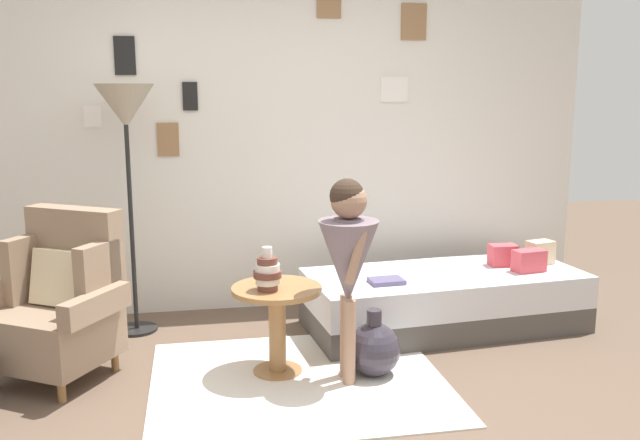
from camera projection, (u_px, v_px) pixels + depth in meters
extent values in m
plane|color=brown|center=(325.00, 421.00, 3.41)|extent=(12.00, 12.00, 0.00)
cube|color=silver|center=(276.00, 137.00, 5.04)|extent=(4.80, 0.10, 2.60)
cube|color=black|center=(190.00, 96.00, 4.82)|extent=(0.11, 0.02, 0.20)
cube|color=silver|center=(190.00, 96.00, 4.82)|extent=(0.08, 0.01, 0.16)
cube|color=olive|center=(414.00, 22.00, 5.02)|extent=(0.19, 0.02, 0.26)
cube|color=slate|center=(414.00, 22.00, 5.01)|extent=(0.15, 0.01, 0.21)
cube|color=black|center=(125.00, 56.00, 4.69)|extent=(0.14, 0.02, 0.26)
cube|color=#B7B7B2|center=(125.00, 56.00, 4.68)|extent=(0.11, 0.01, 0.21)
cube|color=white|center=(93.00, 116.00, 4.72)|extent=(0.12, 0.02, 0.15)
cube|color=slate|center=(93.00, 116.00, 4.72)|extent=(0.09, 0.01, 0.12)
cube|color=white|center=(394.00, 89.00, 5.08)|extent=(0.21, 0.02, 0.18)
cube|color=#B2B2AE|center=(394.00, 89.00, 5.08)|extent=(0.16, 0.01, 0.14)
cube|color=olive|center=(329.00, 1.00, 4.87)|extent=(0.18, 0.02, 0.23)
cube|color=slate|center=(329.00, 1.00, 4.87)|extent=(0.14, 0.01, 0.18)
cube|color=olive|center=(168.00, 139.00, 4.85)|extent=(0.15, 0.02, 0.24)
cube|color=gray|center=(168.00, 139.00, 4.84)|extent=(0.12, 0.01, 0.19)
cube|color=silver|center=(298.00, 381.00, 3.86)|extent=(1.66, 1.42, 0.01)
cylinder|color=olive|center=(62.00, 392.00, 3.60)|extent=(0.04, 0.04, 0.12)
cylinder|color=olive|center=(51.00, 350.00, 4.18)|extent=(0.04, 0.04, 0.12)
cylinder|color=olive|center=(115.00, 361.00, 4.01)|extent=(0.04, 0.04, 0.12)
cube|color=#8C725B|center=(53.00, 335.00, 3.85)|extent=(0.80, 0.79, 0.30)
cube|color=#8C725B|center=(76.00, 253.00, 3.98)|extent=(0.58, 0.43, 0.55)
cube|color=#8C725B|center=(26.00, 268.00, 3.97)|extent=(0.23, 0.30, 0.39)
cube|color=#8C725B|center=(98.00, 277.00, 3.78)|extent=(0.23, 0.30, 0.39)
cube|color=#8C725B|center=(3.00, 293.00, 3.91)|extent=(0.34, 0.48, 0.14)
cube|color=#8C725B|center=(96.00, 305.00, 3.67)|extent=(0.34, 0.48, 0.14)
cube|color=beige|center=(62.00, 278.00, 3.88)|extent=(0.39, 0.33, 0.33)
cube|color=#4C4742|center=(443.00, 315.00, 4.74)|extent=(1.97, 0.97, 0.18)
cube|color=silver|center=(444.00, 288.00, 4.70)|extent=(1.97, 0.97, 0.22)
cube|color=beige|center=(540.00, 252.00, 4.89)|extent=(0.21, 0.16, 0.17)
cube|color=#D64C56|center=(529.00, 261.00, 4.69)|extent=(0.23, 0.15, 0.15)
cube|color=#D64C56|center=(503.00, 255.00, 4.85)|extent=(0.20, 0.13, 0.15)
cylinder|color=#9E7042|center=(278.00, 371.00, 3.99)|extent=(0.29, 0.29, 0.02)
cylinder|color=#9E7042|center=(277.00, 331.00, 3.94)|extent=(0.10, 0.10, 0.48)
cylinder|color=#9E7042|center=(277.00, 289.00, 3.89)|extent=(0.52, 0.52, 0.03)
cylinder|color=brown|center=(268.00, 287.00, 3.82)|extent=(0.12, 0.12, 0.04)
cylinder|color=white|center=(268.00, 280.00, 3.81)|extent=(0.14, 0.14, 0.04)
cylinder|color=brown|center=(268.00, 274.00, 3.80)|extent=(0.16, 0.16, 0.04)
cylinder|color=white|center=(267.00, 267.00, 3.80)|extent=(0.14, 0.14, 0.04)
cylinder|color=brown|center=(267.00, 261.00, 3.79)|extent=(0.12, 0.12, 0.04)
cylinder|color=white|center=(267.00, 252.00, 3.78)|extent=(0.06, 0.06, 0.06)
cylinder|color=black|center=(137.00, 329.00, 4.68)|extent=(0.28, 0.28, 0.02)
cylinder|color=black|center=(131.00, 215.00, 4.53)|extent=(0.03, 0.03, 1.59)
cone|color=#9E937F|center=(125.00, 106.00, 4.39)|extent=(0.38, 0.38, 0.29)
cylinder|color=#A37A60|center=(349.00, 343.00, 3.78)|extent=(0.07, 0.07, 0.50)
cylinder|color=#A37A60|center=(346.00, 337.00, 3.87)|extent=(0.07, 0.07, 0.50)
cone|color=slate|center=(348.00, 263.00, 3.74)|extent=(0.34, 0.34, 0.47)
cylinder|color=slate|center=(349.00, 235.00, 3.71)|extent=(0.17, 0.17, 0.18)
cylinder|color=#A37A60|center=(356.00, 256.00, 3.61)|extent=(0.13, 0.05, 0.32)
cylinder|color=#A37A60|center=(348.00, 246.00, 3.85)|extent=(0.13, 0.05, 0.32)
sphere|color=#A37A60|center=(349.00, 200.00, 3.67)|extent=(0.20, 0.20, 0.20)
sphere|color=#38281E|center=(347.00, 196.00, 3.67)|extent=(0.19, 0.19, 0.19)
cube|color=slate|center=(386.00, 281.00, 4.41)|extent=(0.23, 0.18, 0.03)
sphere|color=#332D38|center=(374.00, 349.00, 3.93)|extent=(0.31, 0.31, 0.31)
cylinder|color=#332D38|center=(374.00, 317.00, 3.89)|extent=(0.09, 0.09, 0.09)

